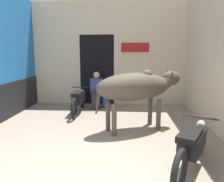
% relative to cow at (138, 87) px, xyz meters
% --- Properties ---
extents(wall_back_with_doorway, '(5.28, 0.93, 3.54)m').
position_rel_cow_xyz_m(wall_back_with_doorway, '(-1.04, 2.86, 0.53)').
color(wall_back_with_doorway, beige).
rests_on(wall_back_with_doorway, ground_plane).
extents(cow, '(2.19, 1.42, 1.44)m').
position_rel_cow_xyz_m(cow, '(0.00, 0.00, 0.00)').
color(cow, '#4C4238').
rests_on(cow, ground_plane).
extents(motorcycle_near, '(1.03, 1.77, 0.73)m').
position_rel_cow_xyz_m(motorcycle_near, '(0.76, -1.82, -0.61)').
color(motorcycle_near, black).
rests_on(motorcycle_near, ground_plane).
extents(motorcycle_far, '(0.58, 1.91, 0.72)m').
position_rel_cow_xyz_m(motorcycle_far, '(-1.71, 1.37, -0.62)').
color(motorcycle_far, black).
rests_on(motorcycle_far, ground_plane).
extents(shopkeeper_seated, '(0.40, 0.34, 1.20)m').
position_rel_cow_xyz_m(shopkeeper_seated, '(-1.23, 1.92, -0.39)').
color(shopkeeper_seated, '#282833').
rests_on(shopkeeper_seated, ground_plane).
extents(plastic_stool, '(0.36, 0.36, 0.46)m').
position_rel_cow_xyz_m(plastic_stool, '(-0.94, 2.06, -0.78)').
color(plastic_stool, '#2856B2').
rests_on(plastic_stool, ground_plane).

